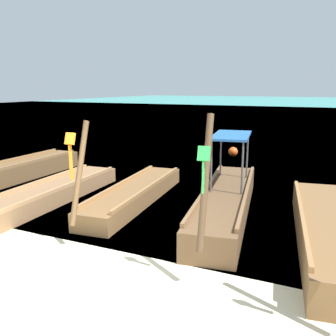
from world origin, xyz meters
TOP-DOWN VIEW (x-y plane):
  - ground at (0.00, 0.00)m, footprint 120.00×120.00m
  - sea_water at (0.00, 61.12)m, footprint 120.00×120.00m
  - longtail_boat_violet_ribbon at (-6.73, 4.45)m, footprint 1.09×6.73m
  - longtail_boat_blue_ribbon at (-3.83, 3.23)m, footprint 1.40×6.04m
  - longtail_boat_orange_ribbon at (-1.51, 4.10)m, footprint 1.52×6.00m
  - longtail_boat_green_ribbon at (1.19, 4.18)m, footprint 2.07×6.88m
  - longtail_boat_red_ribbon at (3.74, 3.20)m, footprint 2.11×6.23m
  - mooring_buoy_near at (-0.80, 12.44)m, footprint 0.46×0.46m

SIDE VIEW (x-z plane):
  - ground at x=0.00m, z-range 0.00..0.00m
  - sea_water at x=0.00m, z-range 0.00..0.00m
  - mooring_buoy_near at x=-0.80m, z-range 0.00..0.46m
  - longtail_boat_blue_ribbon at x=-3.83m, z-range -0.98..1.48m
  - longtail_boat_orange_ribbon at x=-1.51m, z-range -1.04..1.57m
  - longtail_boat_violet_ribbon at x=-6.73m, z-range -1.14..1.79m
  - longtail_boat_red_ribbon at x=3.74m, z-range -1.13..1.79m
  - longtail_boat_green_ribbon at x=1.19m, z-range -1.05..1.82m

